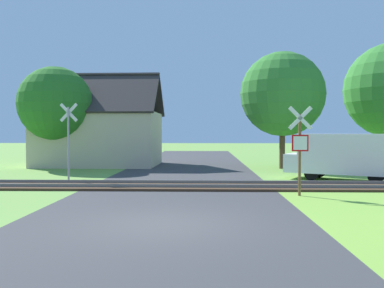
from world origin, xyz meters
The scene contains 9 objects.
ground_plane centered at (0.00, 0.00, 0.00)m, with size 160.00×160.00×0.00m, color #6B9942.
road_asphalt centered at (0.00, 2.00, 0.00)m, with size 7.79×80.00×0.01m, color #38383A.
rail_track centered at (0.00, 7.23, 0.06)m, with size 60.00×2.60×0.22m.
stop_sign_near centered at (4.53, 4.94, 1.84)m, with size 0.88×0.14×3.27m.
crossing_sign_far centered at (-5.19, 8.74, 2.11)m, with size 0.87×0.18×3.67m.
house centered at (-6.29, 19.05, 2.05)m, with size 8.51×6.43×6.46m.
tree_left centered at (-8.62, 16.73, 4.15)m, with size 4.80×4.80×6.57m.
tree_right centered at (5.99, 16.68, 4.74)m, with size 5.36×5.36×7.42m.
mail_truck centered at (7.67, 10.10, 1.24)m, with size 5.20×3.91×2.24m.
Camera 1 is at (1.09, -10.68, 2.32)m, focal length 40.00 mm.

